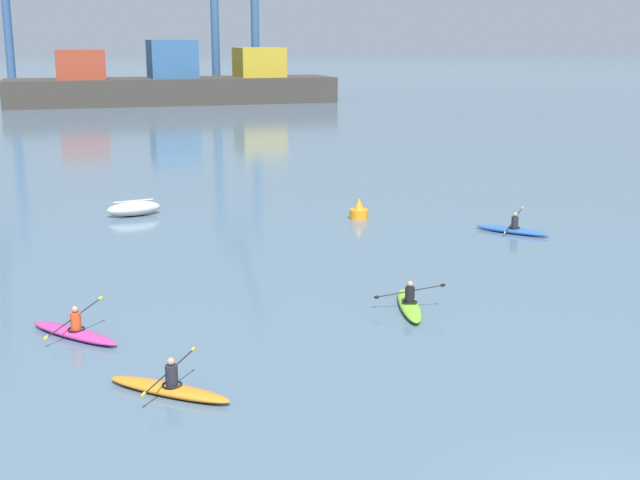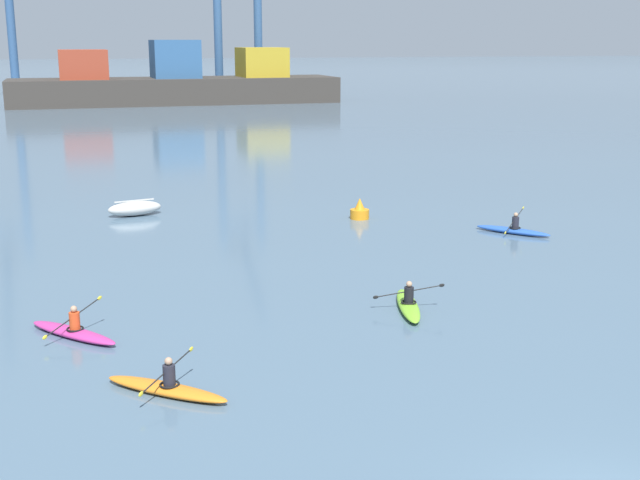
# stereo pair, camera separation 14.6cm
# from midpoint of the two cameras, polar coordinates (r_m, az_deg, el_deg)

# --- Properties ---
(container_barge) EXTENTS (43.20, 10.43, 8.37)m
(container_barge) POSITION_cam_midpoint_polar(r_m,az_deg,el_deg) (115.41, -10.04, 10.53)
(container_barge) COLOR #38332D
(container_barge) RESTS_ON ground
(capsized_dinghy) EXTENTS (2.77, 1.59, 0.76)m
(capsized_dinghy) POSITION_cam_midpoint_polar(r_m,az_deg,el_deg) (41.29, -12.72, 2.12)
(capsized_dinghy) COLOR beige
(capsized_dinghy) RESTS_ON ground
(channel_buoy) EXTENTS (0.90, 0.90, 1.00)m
(channel_buoy) POSITION_cam_midpoint_polar(r_m,az_deg,el_deg) (39.61, 2.58, 1.98)
(channel_buoy) COLOR orange
(channel_buoy) RESTS_ON ground
(kayak_magenta) EXTENTS (2.63, 3.00, 0.99)m
(kayak_magenta) POSITION_cam_midpoint_polar(r_m,az_deg,el_deg) (24.89, -16.62, -6.03)
(kayak_magenta) COLOR #C13384
(kayak_magenta) RESTS_ON ground
(kayak_lime) EXTENTS (2.19, 3.44, 0.95)m
(kayak_lime) POSITION_cam_midpoint_polar(r_m,az_deg,el_deg) (26.43, 5.96, -4.38)
(kayak_lime) COLOR #7ABC2D
(kayak_lime) RESTS_ON ground
(kayak_blue) EXTENTS (2.58, 3.04, 1.08)m
(kayak_blue) POSITION_cam_midpoint_polar(r_m,az_deg,el_deg) (37.51, 12.93, 0.70)
(kayak_blue) COLOR #2856B2
(kayak_blue) RESTS_ON ground
(kayak_orange) EXTENTS (2.92, 2.73, 0.95)m
(kayak_orange) POSITION_cam_midpoint_polar(r_m,az_deg,el_deg) (20.54, -10.49, -9.91)
(kayak_orange) COLOR orange
(kayak_orange) RESTS_ON ground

